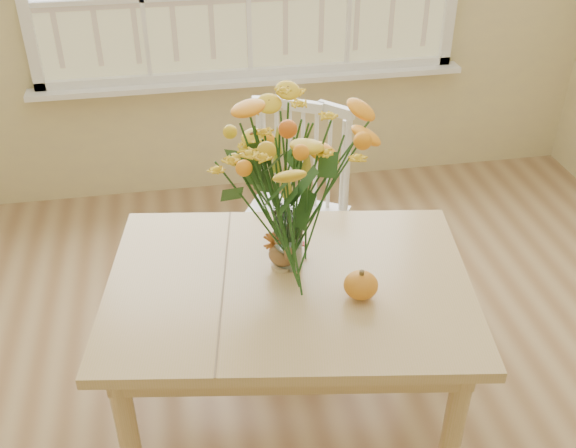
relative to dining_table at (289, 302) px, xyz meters
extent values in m
cube|color=white|center=(0.11, 1.77, 0.12)|extent=(2.42, 0.12, 0.03)
cube|color=tan|center=(0.00, 0.00, 0.07)|extent=(1.36, 1.07, 0.04)
cube|color=tan|center=(0.00, 0.00, 0.00)|extent=(1.22, 0.93, 0.10)
cylinder|color=tan|center=(-0.58, -0.26, -0.26)|extent=(0.07, 0.07, 0.62)
cylinder|color=tan|center=(-0.47, 0.43, -0.26)|extent=(0.07, 0.07, 0.62)
cylinder|color=tan|center=(0.47, -0.43, -0.26)|extent=(0.07, 0.07, 0.62)
cylinder|color=tan|center=(0.58, 0.26, -0.26)|extent=(0.07, 0.07, 0.62)
cube|color=white|center=(0.12, 0.64, -0.12)|extent=(0.59, 0.58, 0.05)
cube|color=white|center=(0.20, 0.79, 0.13)|extent=(0.41, 0.24, 0.50)
cylinder|color=white|center=(-0.10, 0.58, -0.36)|extent=(0.04, 0.04, 0.43)
cylinder|color=white|center=(0.05, 0.86, -0.36)|extent=(0.04, 0.04, 0.43)
cylinder|color=white|center=(0.20, 0.42, -0.36)|extent=(0.04, 0.04, 0.43)
cylinder|color=white|center=(0.35, 0.70, -0.36)|extent=(0.04, 0.04, 0.43)
cylinder|color=white|center=(0.01, 0.10, 0.21)|extent=(0.10, 0.10, 0.23)
ellipsoid|color=#CA6B17|center=(0.22, -0.12, 0.14)|extent=(0.11, 0.11, 0.09)
cylinder|color=#CCB78C|center=(-0.01, 0.08, 0.10)|extent=(0.08, 0.08, 0.01)
ellipsoid|color=brown|center=(-0.01, 0.08, 0.14)|extent=(0.12, 0.11, 0.08)
ellipsoid|color=#38160F|center=(0.03, 0.22, 0.13)|extent=(0.08, 0.08, 0.07)
camera|label=1|loc=(-0.32, -1.78, 1.52)|focal=42.00mm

